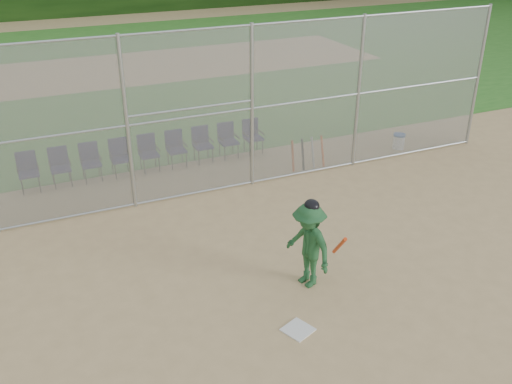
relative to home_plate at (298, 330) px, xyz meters
name	(u,v)px	position (x,y,z in m)	size (l,w,h in m)	color
ground	(313,305)	(0.56, 0.48, -0.01)	(100.00, 100.00, 0.00)	tan
grass_strip	(112,70)	(0.56, 18.48, 0.00)	(100.00, 100.00, 0.00)	#2B671F
dirt_patch_far	(112,70)	(0.56, 18.48, 0.00)	(24.00, 24.00, 0.00)	tan
backstop_fence	(213,111)	(0.56, 5.48, 2.06)	(16.09, 0.09, 4.00)	gray
home_plate	(298,330)	(0.00, 0.00, 0.00)	(0.44, 0.44, 0.02)	silver
batter_at_plate	(308,245)	(0.77, 1.11, 0.83)	(0.93, 1.30, 1.75)	#1F4E28
water_cooler	(399,141)	(6.42, 5.96, 0.21)	(0.35, 0.35, 0.44)	white
spare_bats	(308,153)	(3.31, 5.79, 0.41)	(0.96, 0.28, 0.85)	#D84C14
chair_0	(29,173)	(-3.62, 7.35, 0.47)	(0.54, 0.52, 0.96)	#100F39
chair_1	(60,168)	(-2.86, 7.35, 0.47)	(0.54, 0.52, 0.96)	#100F39
chair_2	(91,163)	(-2.11, 7.35, 0.47)	(0.54, 0.52, 0.96)	#100F39
chair_3	(121,158)	(-1.36, 7.35, 0.47)	(0.54, 0.52, 0.96)	#100F39
chair_4	(149,154)	(-0.60, 7.35, 0.47)	(0.54, 0.52, 0.96)	#100F39
chair_5	(177,149)	(0.15, 7.35, 0.47)	(0.54, 0.52, 0.96)	#100F39
chair_6	(203,145)	(0.90, 7.35, 0.47)	(0.54, 0.52, 0.96)	#100F39
chair_7	(229,141)	(1.65, 7.35, 0.47)	(0.54, 0.52, 0.96)	#100F39
chair_8	(253,137)	(2.41, 7.35, 0.47)	(0.54, 0.52, 0.96)	#100F39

